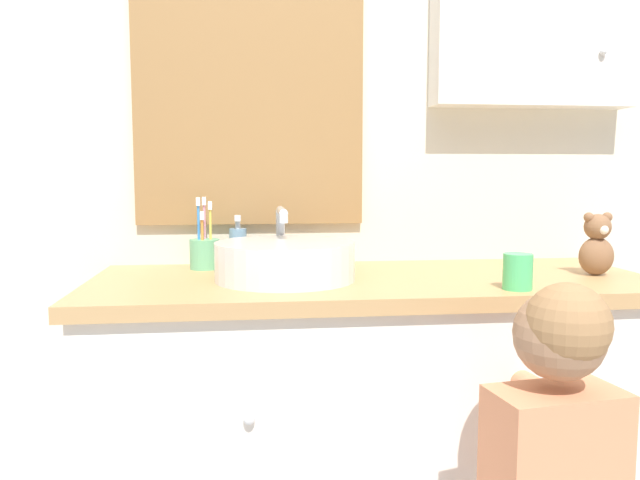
{
  "coord_description": "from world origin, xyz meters",
  "views": [
    {
      "loc": [
        -0.31,
        -1.2,
        1.14
      ],
      "look_at": [
        -0.14,
        0.27,
        0.98
      ],
      "focal_mm": 35.0,
      "sensor_mm": 36.0,
      "label": 1
    }
  ],
  "objects_px": {
    "teddy_bear": "(597,246)",
    "drinking_cup": "(518,272)",
    "sink_basin": "(285,260)",
    "toothbrush_holder": "(205,252)",
    "soap_dispenser": "(238,246)"
  },
  "relations": [
    {
      "from": "teddy_bear",
      "to": "drinking_cup",
      "type": "relative_size",
      "value": 1.99
    },
    {
      "from": "sink_basin",
      "to": "drinking_cup",
      "type": "height_order",
      "value": "sink_basin"
    },
    {
      "from": "drinking_cup",
      "to": "teddy_bear",
      "type": "bearing_deg",
      "value": 30.45
    },
    {
      "from": "soap_dispenser",
      "to": "toothbrush_holder",
      "type": "bearing_deg",
      "value": -157.41
    },
    {
      "from": "sink_basin",
      "to": "soap_dispenser",
      "type": "height_order",
      "value": "sink_basin"
    },
    {
      "from": "sink_basin",
      "to": "soap_dispenser",
      "type": "distance_m",
      "value": 0.26
    },
    {
      "from": "toothbrush_holder",
      "to": "soap_dispenser",
      "type": "xyz_separation_m",
      "value": [
        0.09,
        0.04,
        0.01
      ]
    },
    {
      "from": "sink_basin",
      "to": "drinking_cup",
      "type": "distance_m",
      "value": 0.54
    },
    {
      "from": "teddy_bear",
      "to": "sink_basin",
      "type": "bearing_deg",
      "value": 178.18
    },
    {
      "from": "soap_dispenser",
      "to": "drinking_cup",
      "type": "distance_m",
      "value": 0.76
    },
    {
      "from": "sink_basin",
      "to": "drinking_cup",
      "type": "xyz_separation_m",
      "value": [
        0.51,
        -0.19,
        -0.01
      ]
    },
    {
      "from": "soap_dispenser",
      "to": "sink_basin",
      "type": "bearing_deg",
      "value": -63.73
    },
    {
      "from": "toothbrush_holder",
      "to": "soap_dispenser",
      "type": "height_order",
      "value": "toothbrush_holder"
    },
    {
      "from": "toothbrush_holder",
      "to": "soap_dispenser",
      "type": "relative_size",
      "value": 1.36
    },
    {
      "from": "teddy_bear",
      "to": "drinking_cup",
      "type": "bearing_deg",
      "value": -149.55
    }
  ]
}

